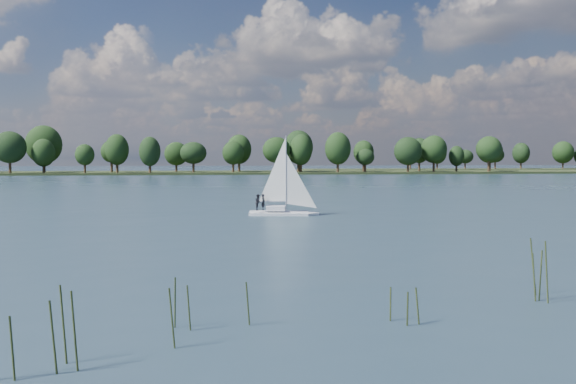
# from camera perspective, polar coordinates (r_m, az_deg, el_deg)

# --- Properties ---
(ground) EXTENTS (700.00, 700.00, 0.00)m
(ground) POSITION_cam_1_polar(r_m,az_deg,el_deg) (131.52, -8.82, 0.44)
(ground) COLOR #233342
(ground) RESTS_ON ground
(far_shore) EXTENTS (660.00, 40.00, 1.50)m
(far_shore) POSITION_cam_1_polar(r_m,az_deg,el_deg) (243.45, -8.35, 1.63)
(far_shore) COLOR black
(far_shore) RESTS_ON ground
(far_shore_back) EXTENTS (220.00, 30.00, 1.40)m
(far_shore_back) POSITION_cam_1_polar(r_m,az_deg,el_deg) (331.32, 20.63, 1.83)
(far_shore_back) COLOR black
(far_shore_back) RESTS_ON ground
(sailboat) EXTENTS (6.71, 2.85, 8.56)m
(sailboat) POSITION_cam_1_polar(r_m,az_deg,el_deg) (65.60, -0.77, -0.01)
(sailboat) COLOR silver
(sailboat) RESTS_ON ground
(treeline) EXTENTS (562.82, 73.65, 18.57)m
(treeline) POSITION_cam_1_polar(r_m,az_deg,el_deg) (239.89, -9.92, 3.56)
(treeline) COLOR black
(treeline) RESTS_ON ground
(reeds) EXTENTS (60.45, 11.38, 2.28)m
(reeds) POSITION_cam_1_polar(r_m,az_deg,el_deg) (22.21, -7.15, -10.11)
(reeds) COLOR #283316
(reeds) RESTS_ON ground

